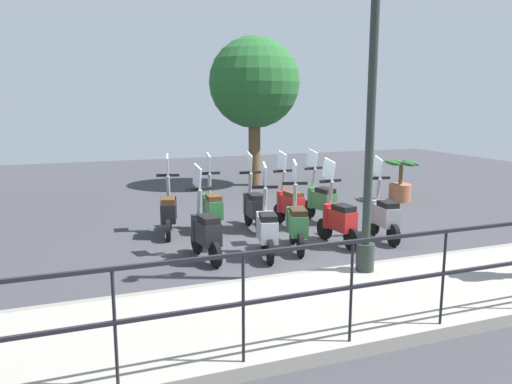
% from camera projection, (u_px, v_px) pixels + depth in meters
% --- Properties ---
extents(ground_plane, '(28.00, 28.00, 0.00)m').
position_uv_depth(ground_plane, '(285.00, 239.00, 9.37)').
color(ground_plane, '#38383D').
extents(promenade_walkway, '(2.20, 20.00, 0.15)m').
position_uv_depth(promenade_walkway, '(383.00, 296.00, 6.45)').
color(promenade_walkway, gray).
rests_on(promenade_walkway, ground_plane).
extents(fence_railing, '(0.04, 16.03, 1.07)m').
position_uv_depth(fence_railing, '(444.00, 259.00, 5.34)').
color(fence_railing, black).
rests_on(fence_railing, promenade_walkway).
extents(lamp_post_near, '(0.26, 0.90, 4.51)m').
position_uv_depth(lamp_post_near, '(370.00, 131.00, 6.84)').
color(lamp_post_near, '#232D28').
rests_on(lamp_post_near, promenade_walkway).
extents(tree_distant, '(2.71, 2.71, 4.46)m').
position_uv_depth(tree_distant, '(254.00, 83.00, 14.84)').
color(tree_distant, brown).
rests_on(tree_distant, ground_plane).
extents(potted_palm, '(1.06, 0.66, 1.05)m').
position_uv_depth(potted_palm, '(400.00, 184.00, 12.83)').
color(potted_palm, '#9E5B3D').
rests_on(potted_palm, ground_plane).
extents(scooter_near_0, '(1.23, 0.46, 1.54)m').
position_uv_depth(scooter_near_0, '(384.00, 215.00, 9.23)').
color(scooter_near_0, black).
rests_on(scooter_near_0, ground_plane).
extents(scooter_near_1, '(1.23, 0.44, 1.54)m').
position_uv_depth(scooter_near_1, '(339.00, 219.00, 8.91)').
color(scooter_near_1, black).
rests_on(scooter_near_1, ground_plane).
extents(scooter_near_2, '(1.20, 0.54, 1.54)m').
position_uv_depth(scooter_near_2, '(297.00, 223.00, 8.62)').
color(scooter_near_2, black).
rests_on(scooter_near_2, ground_plane).
extents(scooter_near_3, '(1.21, 0.52, 1.54)m').
position_uv_depth(scooter_near_3, '(267.00, 228.00, 8.24)').
color(scooter_near_3, black).
rests_on(scooter_near_3, ground_plane).
extents(scooter_near_4, '(1.23, 0.44, 1.54)m').
position_uv_depth(scooter_near_4, '(206.00, 231.00, 8.07)').
color(scooter_near_4, black).
rests_on(scooter_near_4, ground_plane).
extents(scooter_far_0, '(1.22, 0.47, 1.54)m').
position_uv_depth(scooter_far_0, '(321.00, 200.00, 10.62)').
color(scooter_far_0, black).
rests_on(scooter_far_0, ground_plane).
extents(scooter_far_1, '(1.23, 0.44, 1.54)m').
position_uv_depth(scooter_far_1, '(290.00, 204.00, 10.20)').
color(scooter_far_1, black).
rests_on(scooter_far_1, ground_plane).
extents(scooter_far_2, '(1.23, 0.44, 1.54)m').
position_uv_depth(scooter_far_2, '(254.00, 206.00, 9.95)').
color(scooter_far_2, black).
rests_on(scooter_far_2, ground_plane).
extents(scooter_far_3, '(1.23, 0.44, 1.54)m').
position_uv_depth(scooter_far_3, '(212.00, 208.00, 9.85)').
color(scooter_far_3, black).
rests_on(scooter_far_3, ground_plane).
extents(scooter_far_4, '(1.22, 0.50, 1.54)m').
position_uv_depth(scooter_far_4, '(169.00, 211.00, 9.57)').
color(scooter_far_4, black).
rests_on(scooter_far_4, ground_plane).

